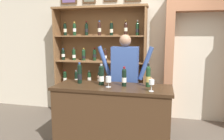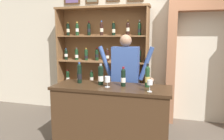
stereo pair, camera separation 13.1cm
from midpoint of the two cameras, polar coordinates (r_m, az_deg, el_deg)
name	(u,v)px [view 2 (the right image)]	position (r m, az deg, el deg)	size (l,w,h in m)	color
back_wall	(139,41)	(4.53, 8.15, 7.77)	(12.00, 0.19, 3.18)	beige
wine_shelf	(102,61)	(4.43, -1.75, 2.51)	(1.93, 0.35, 2.27)	brown
archway_doorway	(205,53)	(4.42, 24.39, 4.13)	(1.38, 0.45, 2.42)	#9E6647
tasting_counter	(111,119)	(3.16, 1.03, -13.11)	(1.66, 0.60, 0.99)	#422B19
shopkeeper	(125,75)	(3.49, 4.68, -1.33)	(0.94, 0.22, 1.71)	#2D3347
tasting_bottle_brunello	(79,73)	(3.21, -7.56, -0.90)	(0.07, 0.07, 0.32)	black
tasting_bottle_riserva	(101,75)	(3.07, -1.82, -1.33)	(0.08, 0.08, 0.31)	black
tasting_bottle_vin_santo	(123,77)	(2.98, 4.29, -1.93)	(0.07, 0.07, 0.28)	black
tasting_bottle_super_tuscan	(147,76)	(2.98, 10.71, -1.69)	(0.07, 0.07, 0.33)	#19381E
wine_glass_center	(107,80)	(2.93, 0.02, -2.59)	(0.08, 0.08, 0.15)	silver
wine_glass_spare	(150,83)	(2.73, 11.46, -3.49)	(0.07, 0.07, 0.15)	silver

